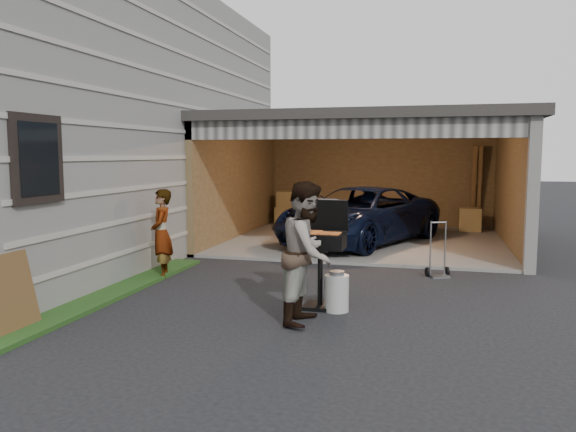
% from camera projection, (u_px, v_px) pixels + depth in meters
% --- Properties ---
extents(ground, '(80.00, 80.00, 0.00)m').
position_uv_depth(ground, '(250.00, 314.00, 7.27)').
color(ground, black).
rests_on(ground, ground).
extents(house, '(7.00, 11.00, 5.50)m').
position_uv_depth(house, '(48.00, 123.00, 12.32)').
color(house, '#474744').
rests_on(house, ground).
extents(groundcover_strip, '(0.50, 8.00, 0.06)m').
position_uv_depth(groundcover_strip, '(49.00, 321.00, 6.87)').
color(groundcover_strip, '#193814').
rests_on(groundcover_strip, ground).
extents(garage, '(6.80, 6.30, 2.90)m').
position_uv_depth(garage, '(370.00, 162.00, 13.41)').
color(garage, '#605E59').
rests_on(garage, ground).
extents(minivan, '(3.76, 5.01, 1.26)m').
position_uv_depth(minivan, '(359.00, 218.00, 12.63)').
color(minivan, black).
rests_on(minivan, ground).
extents(woman, '(0.53, 0.63, 1.49)m').
position_uv_depth(woman, '(162.00, 234.00, 9.33)').
color(woman, '#9BB0C3').
rests_on(woman, ground).
extents(man, '(0.72, 0.89, 1.73)m').
position_uv_depth(man, '(307.00, 253.00, 6.82)').
color(man, '#4D221E').
rests_on(man, ground).
extents(bbq_grill, '(0.65, 0.57, 1.45)m').
position_uv_depth(bbq_grill, '(321.00, 244.00, 7.49)').
color(bbq_grill, black).
rests_on(bbq_grill, ground).
extents(propane_tank, '(0.41, 0.41, 0.48)m').
position_uv_depth(propane_tank, '(337.00, 293.00, 7.37)').
color(propane_tank, '#B5B5B1').
rests_on(propane_tank, ground).
extents(plywood_panel, '(0.23, 0.84, 0.92)m').
position_uv_depth(plywood_panel, '(7.00, 295.00, 6.38)').
color(plywood_panel, '#4F361B').
rests_on(plywood_panel, ground).
extents(hand_truck, '(0.43, 0.40, 0.94)m').
position_uv_depth(hand_truck, '(438.00, 266.00, 9.45)').
color(hand_truck, gray).
rests_on(hand_truck, ground).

